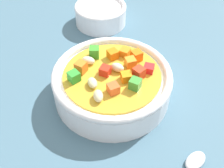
{
  "coord_description": "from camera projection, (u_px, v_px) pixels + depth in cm",
  "views": [
    {
      "loc": [
        4.71,
        -31.32,
        35.05
      ],
      "look_at": [
        0.0,
        0.0,
        2.63
      ],
      "focal_mm": 44.26,
      "sensor_mm": 36.0,
      "label": 1
    }
  ],
  "objects": [
    {
      "name": "soup_bowl_main",
      "position": [
        112.0,
        83.0,
        0.45
      ],
      "size": [
        19.3,
        19.3,
        6.66
      ],
      "color": "white",
      "rests_on": "ground_plane"
    },
    {
      "name": "ground_plane",
      "position": [
        112.0,
        99.0,
        0.48
      ],
      "size": [
        140.0,
        140.0,
        2.0
      ],
      "primitive_type": "cube",
      "color": "#42667A"
    },
    {
      "name": "side_bowl_small",
      "position": [
        101.0,
        14.0,
        0.61
      ],
      "size": [
        11.29,
        11.29,
        4.47
      ],
      "color": "white",
      "rests_on": "ground_plane"
    }
  ]
}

